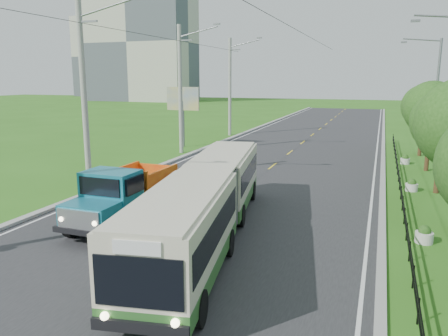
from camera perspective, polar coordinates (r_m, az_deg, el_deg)
The scene contains 23 objects.
ground at distance 14.05m, azimuth -11.73°, elevation -13.57°, with size 240.00×240.00×0.00m, color #2E6718.
road at distance 32.06m, azimuth 7.19°, elevation 0.90°, with size 14.00×120.00×0.02m, color #28282B.
curb_left at distance 34.31m, azimuth -4.62°, elevation 1.77°, with size 0.40×120.00×0.15m, color #9E9E99.
curb_right at distance 31.31m, azimuth 20.05°, elevation 0.10°, with size 0.30×120.00×0.10m, color #9E9E99.
edge_line_left at distance 34.10m, azimuth -3.78°, elevation 1.63°, with size 0.12×120.00×0.00m, color silver.
edge_line_right at distance 31.32m, azimuth 19.13°, elevation 0.11°, with size 0.12×120.00×0.00m, color silver.
centre_dash at distance 14.04m, azimuth -11.74°, elevation -13.49°, with size 0.12×2.20×0.00m, color yellow.
railing_right at distance 25.41m, azimuth 21.96°, elevation -2.02°, with size 0.04×40.00×0.60m, color black.
pole_near at distance 24.88m, azimuth -17.77°, elevation 9.17°, with size 3.51×0.32×10.00m.
pole_mid at distance 35.17m, azimuth -5.67°, elevation 10.22°, with size 3.51×0.32×10.00m.
pole_far at distance 46.29m, azimuth 0.82°, elevation 10.60°, with size 3.51×0.32×10.00m.
tree_fourth at distance 25.19m, azimuth 26.75°, elevation 5.06°, with size 3.24×3.31×5.40m.
tree_fifth at distance 31.11m, azimuth 25.55°, elevation 6.68°, with size 3.48×3.52×5.80m.
tree_back at distance 37.09m, azimuth 24.67°, elevation 7.07°, with size 3.30×3.36×5.50m.
streetlight_far at distance 38.96m, azimuth 25.78°, elevation 8.99°, with size 3.02×0.20×9.07m.
planter_near at distance 17.77m, azimuth 24.69°, elevation -7.98°, with size 0.64×0.64×0.67m.
planter_mid at distance 25.45m, azimuth 23.31°, elevation -2.14°, with size 0.64×0.64×0.67m.
planter_far at distance 33.28m, azimuth 22.58°, elevation 0.97°, with size 0.64×0.64×0.67m.
billboard_left at distance 38.46m, azimuth -5.38°, elevation 8.51°, with size 3.00×0.20×5.20m.
apartment_near at distance 122.84m, azimuth -10.85°, elevation 15.66°, with size 28.00×14.00×30.00m, color #B7B2A3.
apartment_far at distance 157.12m, azimuth -14.15°, elevation 13.87°, with size 24.00×14.00×26.00m, color #B7B2A3.
bus at distance 16.00m, azimuth -2.23°, elevation -4.04°, with size 4.55×14.02×2.67m.
dump_truck at distance 18.34m, azimuth -13.07°, elevation -3.09°, with size 2.30×5.75×2.40m.
Camera 1 is at (6.83, -10.76, 5.92)m, focal length 35.00 mm.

